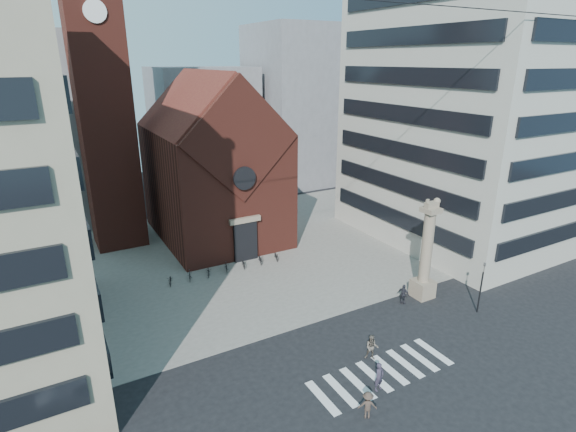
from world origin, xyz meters
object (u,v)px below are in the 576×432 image
object	(u,v)px
pedestrian_0	(379,377)
pedestrian_1	(372,347)
lion_column	(426,259)
traffic_light	(481,286)
pedestrian_2	(404,294)
scooter_0	(170,280)

from	to	relation	value
pedestrian_0	pedestrian_1	distance (m)	2.96
lion_column	traffic_light	size ratio (longest dim) A/B	2.02
traffic_light	pedestrian_2	world-z (taller)	traffic_light
pedestrian_0	pedestrian_1	world-z (taller)	pedestrian_0
lion_column	pedestrian_2	size ratio (longest dim) A/B	5.02
lion_column	pedestrian_0	bearing A→B (deg)	-146.50
traffic_light	pedestrian_2	size ratio (longest dim) A/B	2.49
pedestrian_0	pedestrian_2	size ratio (longest dim) A/B	1.07
traffic_light	pedestrian_0	world-z (taller)	traffic_light
traffic_light	pedestrian_1	bearing A→B (deg)	-177.38
pedestrian_2	lion_column	bearing A→B (deg)	-109.45
pedestrian_0	scooter_0	world-z (taller)	pedestrian_0
pedestrian_2	scooter_0	xyz separation A→B (m)	(-15.70, 12.60, -0.41)
scooter_0	pedestrian_2	bearing A→B (deg)	-21.88
traffic_light	scooter_0	xyz separation A→B (m)	(-19.96, 16.46, -1.84)
traffic_light	pedestrian_2	distance (m)	5.92
traffic_light	pedestrian_0	distance (m)	13.08
pedestrian_0	lion_column	bearing A→B (deg)	21.69
pedestrian_0	pedestrian_1	xyz separation A→B (m)	(1.52, 2.54, -0.04)
pedestrian_0	pedestrian_2	distance (m)	10.87
traffic_light	pedestrian_1	xyz separation A→B (m)	(-11.12, -0.51, -1.39)
pedestrian_1	pedestrian_2	distance (m)	8.14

